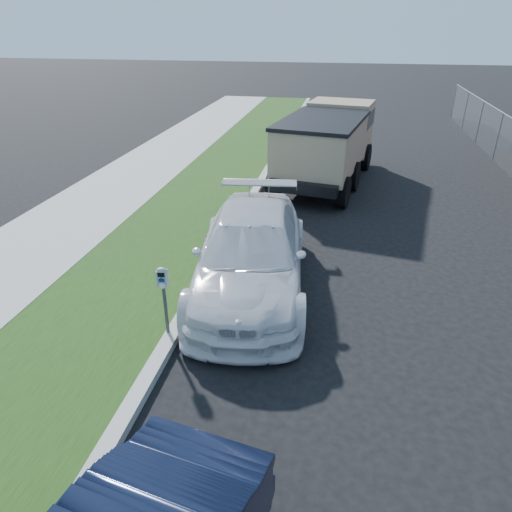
# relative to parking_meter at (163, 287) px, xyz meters

# --- Properties ---
(ground) EXTENTS (120.00, 120.00, 0.00)m
(ground) POSITION_rel_parking_meter_xyz_m (2.67, 0.48, -1.06)
(ground) COLOR black
(ground) RESTS_ON ground
(streetside) EXTENTS (6.12, 50.00, 0.15)m
(streetside) POSITION_rel_parking_meter_xyz_m (-2.90, 2.48, -0.99)
(streetside) COLOR #97978E
(streetside) RESTS_ON ground
(parking_meter) EXTENTS (0.19, 0.14, 1.29)m
(parking_meter) POSITION_rel_parking_meter_xyz_m (0.00, 0.00, 0.00)
(parking_meter) COLOR #3F4247
(parking_meter) RESTS_ON ground
(white_wagon) EXTENTS (2.77, 5.55, 1.55)m
(white_wagon) POSITION_rel_parking_meter_xyz_m (1.08, 2.05, -0.29)
(white_wagon) COLOR silver
(white_wagon) RESTS_ON ground
(dump_truck) EXTENTS (3.30, 6.36, 2.38)m
(dump_truck) POSITION_rel_parking_meter_xyz_m (2.21, 9.60, 0.28)
(dump_truck) COLOR black
(dump_truck) RESTS_ON ground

